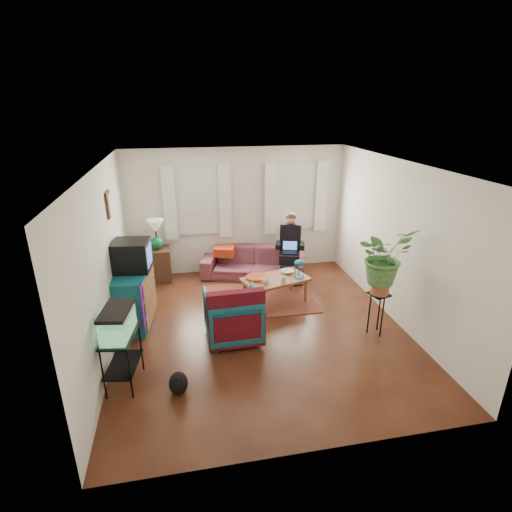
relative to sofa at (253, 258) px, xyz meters
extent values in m
cube|color=#4F2B14|center=(-0.26, -2.05, -0.41)|extent=(4.50, 5.00, 0.01)
cube|color=white|center=(-0.26, -2.05, 2.19)|extent=(4.50, 5.00, 0.01)
cube|color=silver|center=(-0.26, 0.45, 0.89)|extent=(4.50, 0.01, 2.60)
cube|color=silver|center=(-0.26, -4.55, 0.89)|extent=(4.50, 0.01, 2.60)
cube|color=silver|center=(-2.51, -2.05, 0.89)|extent=(0.01, 5.00, 2.60)
cube|color=silver|center=(1.99, -2.05, 0.89)|extent=(0.01, 5.00, 2.60)
cube|color=white|center=(-1.06, 0.43, 1.14)|extent=(1.08, 0.04, 1.38)
cube|color=white|center=(0.99, 0.43, 1.14)|extent=(1.08, 0.04, 1.38)
cube|color=white|center=(-1.06, 0.35, 1.14)|extent=(1.36, 0.06, 1.50)
cube|color=white|center=(0.99, 0.35, 1.14)|extent=(1.36, 0.06, 1.50)
cube|color=#3D2616|center=(-2.48, -1.20, 1.54)|extent=(0.04, 0.32, 0.40)
cube|color=brown|center=(-0.09, -0.97, -0.40)|extent=(2.02, 1.63, 0.01)
imported|color=brown|center=(0.00, 0.00, 0.00)|extent=(2.23, 1.40, 0.81)
cube|color=#412818|center=(-1.91, 0.19, -0.07)|extent=(0.47, 0.47, 0.67)
cube|color=#125A6C|center=(-2.25, -1.48, 0.05)|extent=(0.63, 1.07, 0.91)
cube|color=black|center=(-2.22, -1.38, 0.75)|extent=(0.61, 0.57, 0.49)
cube|color=black|center=(-2.26, -3.04, -0.05)|extent=(0.46, 0.70, 0.72)
cube|color=#7FD899|center=(-2.26, -3.04, 0.51)|extent=(0.41, 0.63, 0.38)
ellipsoid|color=black|center=(-1.59, -3.34, -0.25)|extent=(0.27, 0.39, 0.31)
imported|color=#105160|center=(-0.74, -2.23, 0.01)|extent=(0.83, 0.78, 0.83)
cube|color=#9E0A0A|center=(-0.73, -2.55, 0.18)|extent=(0.84, 0.22, 0.68)
cube|color=brown|center=(0.17, -1.22, -0.17)|extent=(1.28, 0.93, 0.48)
imported|color=white|center=(-0.05, -1.40, 0.12)|extent=(0.16, 0.16, 0.10)
imported|color=beige|center=(0.28, -1.39, 0.12)|extent=(0.13, 0.13, 0.10)
imported|color=white|center=(0.44, -1.03, 0.10)|extent=(0.28, 0.28, 0.06)
cylinder|color=#B21414|center=(-0.17, -1.16, 0.09)|extent=(0.44, 0.44, 0.04)
cube|color=black|center=(1.48, -2.54, -0.06)|extent=(0.36, 0.36, 0.69)
imported|color=#599947|center=(1.48, -2.54, 0.77)|extent=(0.94, 0.87, 0.88)
camera|label=1|loc=(-1.42, -7.54, 3.02)|focal=28.00mm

